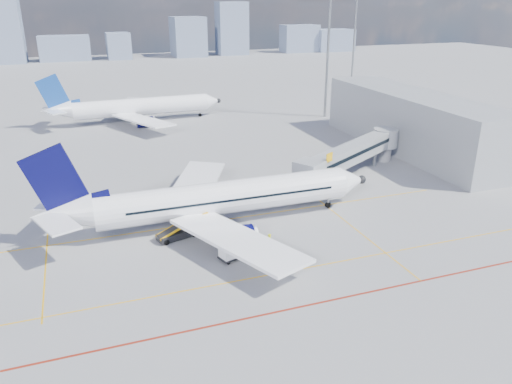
% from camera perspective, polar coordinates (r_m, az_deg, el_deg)
% --- Properties ---
extents(ground, '(420.00, 420.00, 0.00)m').
position_cam_1_polar(ground, '(54.26, -1.49, -6.53)').
color(ground, gray).
rests_on(ground, ground).
extents(apron_markings, '(90.00, 35.12, 0.01)m').
position_cam_1_polar(apron_markings, '(50.85, -0.70, -8.56)').
color(apron_markings, '#E4A20C').
rests_on(apron_markings, ground).
extents(jet_bridge, '(23.55, 15.78, 6.30)m').
position_cam_1_polar(jet_bridge, '(76.50, 11.34, 4.49)').
color(jet_bridge, gray).
rests_on(jet_bridge, ground).
extents(terminal_block, '(10.00, 42.00, 10.00)m').
position_cam_1_polar(terminal_block, '(92.48, 17.38, 7.64)').
color(terminal_block, gray).
rests_on(terminal_block, ground).
extents(floodlight_mast_ne, '(3.20, 0.61, 25.45)m').
position_cam_1_polar(floodlight_mast_ne, '(114.28, 8.19, 15.21)').
color(floodlight_mast_ne, gray).
rests_on(floodlight_mast_ne, ground).
extents(floodlight_mast_far, '(3.20, 0.61, 25.45)m').
position_cam_1_polar(floodlight_mast_far, '(157.84, 11.16, 16.67)').
color(floodlight_mast_far, gray).
rests_on(floodlight_mast_far, ground).
extents(distant_skyline, '(244.35, 15.80, 31.47)m').
position_cam_1_polar(distant_skyline, '(236.03, -21.48, 16.56)').
color(distant_skyline, slate).
rests_on(distant_skyline, ground).
extents(main_aircraft, '(40.61, 35.39, 11.83)m').
position_cam_1_polar(main_aircraft, '(58.79, -5.04, -0.87)').
color(main_aircraft, white).
rests_on(main_aircraft, ground).
extents(second_aircraft, '(38.72, 33.73, 11.28)m').
position_cam_1_polar(second_aircraft, '(112.53, -13.75, 9.38)').
color(second_aircraft, white).
rests_on(second_aircraft, ground).
extents(baggage_tug, '(1.91, 1.17, 1.31)m').
position_cam_1_polar(baggage_tug, '(53.38, 0.61, -6.26)').
color(baggage_tug, white).
rests_on(baggage_tug, ground).
extents(cargo_dolly, '(3.82, 2.56, 1.93)m').
position_cam_1_polar(cargo_dolly, '(52.04, -2.39, -6.52)').
color(cargo_dolly, black).
rests_on(cargo_dolly, ground).
extents(belt_loader, '(6.61, 3.22, 2.66)m').
position_cam_1_polar(belt_loader, '(57.00, -8.87, -4.58)').
color(belt_loader, black).
rests_on(belt_loader, ground).
extents(ramp_worker, '(0.72, 0.81, 1.86)m').
position_cam_1_polar(ramp_worker, '(53.77, 1.60, -5.68)').
color(ramp_worker, yellow).
rests_on(ramp_worker, ground).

